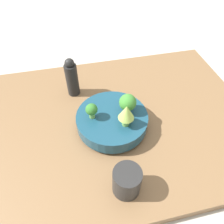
# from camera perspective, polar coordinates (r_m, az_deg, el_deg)

# --- Properties ---
(ground_plane) EXTENTS (6.00, 6.00, 0.00)m
(ground_plane) POSITION_cam_1_polar(r_m,az_deg,el_deg) (0.93, 0.38, -3.44)
(ground_plane) COLOR #ADA89E
(table) EXTENTS (1.15, 0.82, 0.04)m
(table) POSITION_cam_1_polar(r_m,az_deg,el_deg) (0.91, 0.38, -2.62)
(table) COLOR brown
(table) RESTS_ON ground_plane
(bowl) EXTENTS (0.27, 0.27, 0.06)m
(bowl) POSITION_cam_1_polar(r_m,az_deg,el_deg) (0.84, 0.00, -2.16)
(bowl) COLOR navy
(bowl) RESTS_ON table
(broccoli_floret_left) EXTENTS (0.06, 0.06, 0.08)m
(broccoli_floret_left) POSITION_cam_1_polar(r_m,az_deg,el_deg) (0.81, 4.13, 2.44)
(broccoli_floret_left) COLOR #7AB256
(broccoli_floret_left) RESTS_ON bowl
(broccoli_floret_right) EXTENTS (0.04, 0.04, 0.06)m
(broccoli_floret_right) POSITION_cam_1_polar(r_m,az_deg,el_deg) (0.79, -5.36, 0.52)
(broccoli_floret_right) COLOR #6BA34C
(broccoli_floret_right) RESTS_ON bowl
(romanesco_piece_far) EXTENTS (0.06, 0.06, 0.09)m
(romanesco_piece_far) POSITION_cam_1_polar(r_m,az_deg,el_deg) (0.75, 3.77, -0.33)
(romanesco_piece_far) COLOR #6BA34C
(romanesco_piece_far) RESTS_ON bowl
(cup) EXTENTS (0.09, 0.09, 0.10)m
(cup) POSITION_cam_1_polar(r_m,az_deg,el_deg) (0.69, 3.89, -17.58)
(cup) COLOR black
(cup) RESTS_ON table
(pepper_mill) EXTENTS (0.05, 0.05, 0.18)m
(pepper_mill) POSITION_cam_1_polar(r_m,az_deg,el_deg) (0.97, -10.45, 8.74)
(pepper_mill) COLOR black
(pepper_mill) RESTS_ON table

